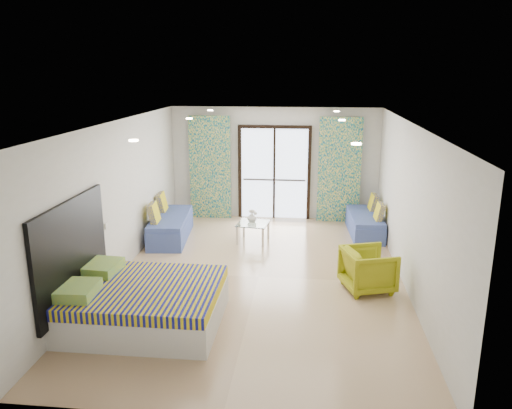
# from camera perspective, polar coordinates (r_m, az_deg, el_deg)

# --- Properties ---
(floor) EXTENTS (5.00, 7.50, 0.01)m
(floor) POSITION_cam_1_polar(r_m,az_deg,el_deg) (8.91, 0.29, -8.26)
(floor) COLOR tan
(floor) RESTS_ON ground
(ceiling) EXTENTS (5.00, 7.50, 0.01)m
(ceiling) POSITION_cam_1_polar(r_m,az_deg,el_deg) (8.23, 0.31, 9.27)
(ceiling) COLOR silver
(ceiling) RESTS_ON ground
(wall_back) EXTENTS (5.00, 0.01, 2.70)m
(wall_back) POSITION_cam_1_polar(r_m,az_deg,el_deg) (12.12, 2.12, 4.70)
(wall_back) COLOR silver
(wall_back) RESTS_ON ground
(wall_front) EXTENTS (5.00, 0.01, 2.70)m
(wall_front) POSITION_cam_1_polar(r_m,az_deg,el_deg) (4.97, -4.21, -11.00)
(wall_front) COLOR silver
(wall_front) RESTS_ON ground
(wall_left) EXTENTS (0.01, 7.50, 2.70)m
(wall_left) POSITION_cam_1_polar(r_m,az_deg,el_deg) (9.06, -15.63, 0.58)
(wall_left) COLOR silver
(wall_left) RESTS_ON ground
(wall_right) EXTENTS (0.01, 7.50, 2.70)m
(wall_right) POSITION_cam_1_polar(r_m,az_deg,el_deg) (8.59, 17.12, -0.32)
(wall_right) COLOR silver
(wall_right) RESTS_ON ground
(balcony_door) EXTENTS (1.76, 0.08, 2.28)m
(balcony_door) POSITION_cam_1_polar(r_m,az_deg,el_deg) (12.11, 2.11, 4.25)
(balcony_door) COLOR black
(balcony_door) RESTS_ON floor
(balcony_rail) EXTENTS (1.52, 0.03, 0.04)m
(balcony_rail) POSITION_cam_1_polar(r_m,az_deg,el_deg) (12.18, 2.10, 2.83)
(balcony_rail) COLOR #595451
(balcony_rail) RESTS_ON balcony_door
(curtain_left) EXTENTS (1.00, 0.10, 2.50)m
(curtain_left) POSITION_cam_1_polar(r_m,az_deg,el_deg) (12.17, -5.26, 4.21)
(curtain_left) COLOR beige
(curtain_left) RESTS_ON floor
(curtain_right) EXTENTS (1.00, 0.10, 2.50)m
(curtain_right) POSITION_cam_1_polar(r_m,az_deg,el_deg) (11.95, 9.50, 3.87)
(curtain_right) COLOR beige
(curtain_right) RESTS_ON floor
(downlight_a) EXTENTS (0.12, 0.12, 0.02)m
(downlight_a) POSITION_cam_1_polar(r_m,az_deg,el_deg) (6.59, -13.82, 7.13)
(downlight_a) COLOR #FFE0B2
(downlight_a) RESTS_ON ceiling
(downlight_b) EXTENTS (0.12, 0.12, 0.02)m
(downlight_b) POSITION_cam_1_polar(r_m,az_deg,el_deg) (6.23, 11.39, 6.82)
(downlight_b) COLOR #FFE0B2
(downlight_b) RESTS_ON ceiling
(downlight_c) EXTENTS (0.12, 0.12, 0.02)m
(downlight_c) POSITION_cam_1_polar(r_m,az_deg,el_deg) (9.45, -7.65, 9.72)
(downlight_c) COLOR #FFE0B2
(downlight_c) RESTS_ON ceiling
(downlight_d) EXTENTS (0.12, 0.12, 0.02)m
(downlight_d) POSITION_cam_1_polar(r_m,az_deg,el_deg) (9.20, 9.80, 9.49)
(downlight_d) COLOR #FFE0B2
(downlight_d) RESTS_ON ceiling
(downlight_e) EXTENTS (0.12, 0.12, 0.02)m
(downlight_e) POSITION_cam_1_polar(r_m,az_deg,el_deg) (11.40, -5.25, 10.68)
(downlight_e) COLOR #FFE0B2
(downlight_e) RESTS_ON ceiling
(downlight_f) EXTENTS (0.12, 0.12, 0.02)m
(downlight_f) POSITION_cam_1_polar(r_m,az_deg,el_deg) (11.19, 9.20, 10.48)
(downlight_f) COLOR #FFE0B2
(downlight_f) RESTS_ON ceiling
(headboard) EXTENTS (0.06, 2.10, 1.50)m
(headboard) POSITION_cam_1_polar(r_m,az_deg,el_deg) (7.53, -20.28, -5.15)
(headboard) COLOR black
(headboard) RESTS_ON floor
(switch_plate) EXTENTS (0.02, 0.10, 0.10)m
(switch_plate) POSITION_cam_1_polar(r_m,az_deg,el_deg) (8.61, -16.73, -2.34)
(switch_plate) COLOR silver
(switch_plate) RESTS_ON wall_left
(bed) EXTENTS (2.15, 1.75, 0.74)m
(bed) POSITION_cam_1_polar(r_m,az_deg,el_deg) (7.45, -12.84, -10.98)
(bed) COLOR silver
(bed) RESTS_ON floor
(daybed_left) EXTENTS (0.90, 1.92, 0.91)m
(daybed_left) POSITION_cam_1_polar(r_m,az_deg,el_deg) (10.93, -9.81, -2.43)
(daybed_left) COLOR #3C4E90
(daybed_left) RESTS_ON floor
(daybed_right) EXTENTS (0.73, 1.69, 0.82)m
(daybed_right) POSITION_cam_1_polar(r_m,az_deg,el_deg) (11.34, 12.39, -2.08)
(daybed_right) COLOR #3C4E90
(daybed_right) RESTS_ON floor
(coffee_table) EXTENTS (0.70, 0.70, 0.73)m
(coffee_table) POSITION_cam_1_polar(r_m,az_deg,el_deg) (10.55, -0.34, -2.35)
(coffee_table) COLOR silver
(coffee_table) RESTS_ON floor
(vase) EXTENTS (0.21, 0.22, 0.20)m
(vase) POSITION_cam_1_polar(r_m,az_deg,el_deg) (10.59, -0.47, -1.46)
(vase) COLOR white
(vase) RESTS_ON coffee_table
(armchair) EXTENTS (0.91, 0.94, 0.79)m
(armchair) POSITION_cam_1_polar(r_m,az_deg,el_deg) (8.48, 12.71, -7.04)
(armchair) COLOR #9C9E14
(armchair) RESTS_ON floor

